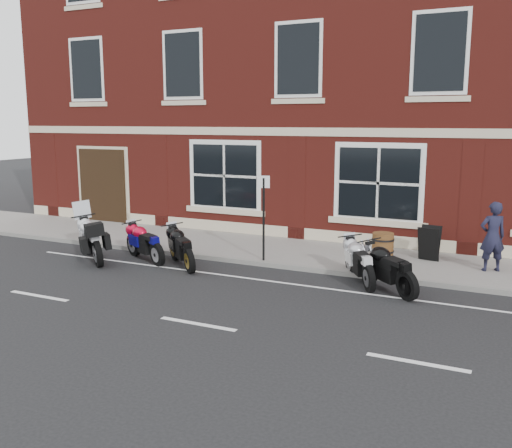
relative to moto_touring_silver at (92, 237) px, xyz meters
The scene contains 13 objects.
ground 5.22m from the moto_touring_silver, ahead, with size 80.00×80.00×0.00m, color black.
sidewalk 5.98m from the moto_touring_silver, 29.42° to the left, with size 30.00×3.00×0.12m, color slate.
kerb 5.38m from the moto_touring_silver, 14.52° to the left, with size 30.00×0.16×0.12m, color slate.
pub_building 12.82m from the moto_touring_silver, 63.56° to the left, with size 24.00×12.00×12.00m, color maroon.
moto_touring_silver is the anchor object (origin of this frame).
moto_sport_red 1.45m from the moto_touring_silver, 21.33° to the left, with size 1.87×1.07×0.92m.
moto_sport_black 2.61m from the moto_touring_silver, 10.05° to the left, with size 1.65×1.50×0.94m.
moto_sport_silver 7.22m from the moto_touring_silver, ahead, with size 1.21×1.83×0.93m.
moto_naked_black 7.89m from the moto_touring_silver, ahead, with size 1.66×1.57×0.97m.
pedestrian_left 10.29m from the moto_touring_silver, 16.35° to the left, with size 0.62×0.41×1.71m, color black.
a_board_sign 8.99m from the moto_touring_silver, 22.14° to the left, with size 0.54×0.36×0.90m, color black, non-canonical shape.
barrel_planter 7.83m from the moto_touring_silver, 23.74° to the left, with size 0.60×0.60×0.66m.
parking_sign 4.73m from the moto_touring_silver, 18.37° to the left, with size 0.31×0.11×2.23m.
Camera 1 is at (5.32, -11.66, 3.74)m, focal length 40.00 mm.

